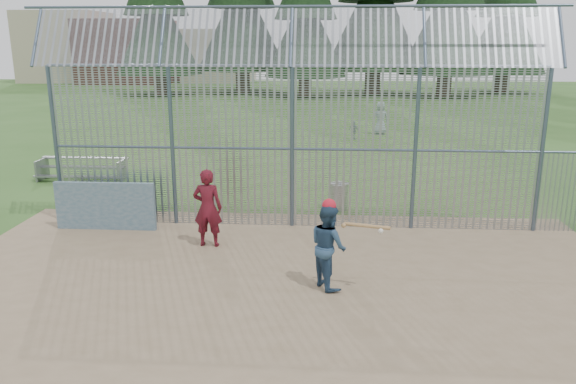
# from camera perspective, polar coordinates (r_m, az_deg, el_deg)

# --- Properties ---
(ground) EXTENTS (120.00, 120.00, 0.00)m
(ground) POSITION_cam_1_polar(r_m,az_deg,el_deg) (11.10, -0.70, -9.18)
(ground) COLOR #2D511E
(ground) RESTS_ON ground
(dirt_infield) EXTENTS (14.00, 10.00, 0.02)m
(dirt_infield) POSITION_cam_1_polar(r_m,az_deg,el_deg) (10.64, -0.92, -10.23)
(dirt_infield) COLOR #756047
(dirt_infield) RESTS_ON ground
(dugout_wall) EXTENTS (2.50, 0.12, 1.20)m
(dugout_wall) POSITION_cam_1_polar(r_m,az_deg,el_deg) (14.61, -18.06, -1.35)
(dugout_wall) COLOR #38566B
(dugout_wall) RESTS_ON dirt_infield
(batter) EXTENTS (0.92, 0.99, 1.63)m
(batter) POSITION_cam_1_polar(r_m,az_deg,el_deg) (10.63, 4.12, -5.48)
(batter) COLOR navy
(batter) RESTS_ON dirt_infield
(onlooker) EXTENTS (0.66, 0.44, 1.80)m
(onlooker) POSITION_cam_1_polar(r_m,az_deg,el_deg) (12.81, -8.16, -1.60)
(onlooker) COLOR maroon
(onlooker) RESTS_ON dirt_infield
(bg_kid_standing) EXTENTS (0.92, 0.71, 1.66)m
(bg_kid_standing) POSITION_cam_1_polar(r_m,az_deg,el_deg) (29.01, 9.38, 7.43)
(bg_kid_standing) COLOR gray
(bg_kid_standing) RESTS_ON ground
(bg_kid_seated) EXTENTS (0.56, 0.48, 0.90)m
(bg_kid_seated) POSITION_cam_1_polar(r_m,az_deg,el_deg) (27.31, 6.70, 6.25)
(bg_kid_seated) COLOR slate
(bg_kid_seated) RESTS_ON ground
(batting_gear) EXTENTS (1.25, 0.49, 0.54)m
(batting_gear) POSITION_cam_1_polar(r_m,az_deg,el_deg) (10.37, 5.04, -1.86)
(batting_gear) COLOR red
(batting_gear) RESTS_ON ground
(trash_can) EXTENTS (0.56, 0.56, 0.82)m
(trash_can) POSITION_cam_1_polar(r_m,az_deg,el_deg) (15.75, 5.17, -0.41)
(trash_can) COLOR #96999E
(trash_can) RESTS_ON ground
(bleacher) EXTENTS (3.00, 0.95, 0.72)m
(bleacher) POSITION_cam_1_polar(r_m,az_deg,el_deg) (20.27, -20.20, 2.28)
(bleacher) COLOR slate
(bleacher) RESTS_ON ground
(backstop_fence) EXTENTS (20.09, 0.81, 5.30)m
(backstop_fence) POSITION_cam_1_polar(r_m,az_deg,el_deg) (13.74, 8.00, 5.69)
(backstop_fence) COLOR #47566B
(backstop_fence) RESTS_ON ground
(distant_buildings) EXTENTS (26.50, 10.50, 8.00)m
(distant_buildings) POSITION_cam_1_polar(r_m,az_deg,el_deg) (70.78, -16.45, 13.62)
(distant_buildings) COLOR brown
(distant_buildings) RESTS_ON ground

